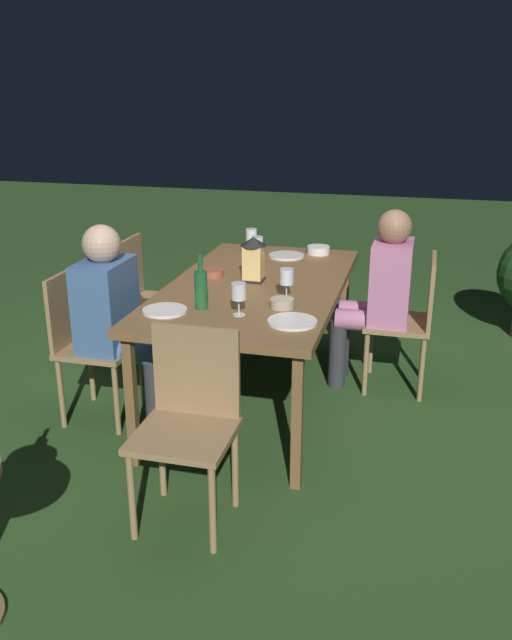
% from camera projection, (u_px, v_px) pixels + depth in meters
% --- Properties ---
extents(ground_plane, '(16.00, 16.00, 0.00)m').
position_uv_depth(ground_plane, '(256.00, 400.00, 4.20)').
color(ground_plane, '#2D5123').
extents(dining_table, '(1.88, 0.99, 0.76)m').
position_uv_depth(dining_table, '(256.00, 292.00, 3.96)').
color(dining_table, brown).
rests_on(dining_table, ground).
extents(chair_side_right_a, '(0.42, 0.40, 0.87)m').
position_uv_depth(chair_side_right_a, '(410.00, 316.00, 4.21)').
color(chair_side_right_a, '#9E7A51').
rests_on(chair_side_right_a, ground).
extents(person_in_pink, '(0.38, 0.47, 1.15)m').
position_uv_depth(person_in_pink, '(380.00, 291.00, 4.20)').
color(person_in_pink, '#C675A3').
rests_on(person_in_pink, ground).
extents(chair_side_left_a, '(0.42, 0.40, 0.87)m').
position_uv_depth(chair_side_left_a, '(146.00, 295.00, 4.62)').
color(chair_side_left_a, '#9E7A51').
rests_on(chair_side_left_a, ground).
extents(chair_side_left_b, '(0.42, 0.40, 0.87)m').
position_uv_depth(chair_side_left_b, '(88.00, 338.00, 3.85)').
color(chair_side_left_b, '#9E7A51').
rests_on(chair_side_left_b, ground).
extents(person_in_blue, '(0.38, 0.47, 1.15)m').
position_uv_depth(person_in_blue, '(117.00, 316.00, 3.76)').
color(person_in_blue, '#426699').
rests_on(person_in_blue, ground).
extents(chair_head_far, '(0.40, 0.42, 0.87)m').
position_uv_depth(chair_head_far, '(189.00, 418.00, 2.95)').
color(chair_head_far, '#9E7A51').
rests_on(chair_head_far, ground).
extents(lantern_centerpiece, '(0.15, 0.15, 0.27)m').
position_uv_depth(lantern_centerpiece, '(253.00, 257.00, 3.94)').
color(lantern_centerpiece, black).
rests_on(lantern_centerpiece, dining_table).
extents(green_bottle_on_table, '(0.07, 0.07, 0.29)m').
position_uv_depth(green_bottle_on_table, '(201.00, 289.00, 3.48)').
color(green_bottle_on_table, '#1E5B2D').
rests_on(green_bottle_on_table, dining_table).
extents(wine_glass_a, '(0.08, 0.08, 0.17)m').
position_uv_depth(wine_glass_a, '(287.00, 278.00, 3.63)').
color(wine_glass_a, silver).
rests_on(wine_glass_a, dining_table).
extents(wine_glass_b, '(0.08, 0.08, 0.17)m').
position_uv_depth(wine_glass_b, '(257.00, 245.00, 4.36)').
color(wine_glass_b, silver).
rests_on(wine_glass_b, dining_table).
extents(wine_glass_c, '(0.08, 0.08, 0.17)m').
position_uv_depth(wine_glass_c, '(239.00, 293.00, 3.38)').
color(wine_glass_c, silver).
rests_on(wine_glass_c, dining_table).
extents(wine_glass_d, '(0.08, 0.08, 0.17)m').
position_uv_depth(wine_glass_d, '(251.00, 236.00, 4.59)').
color(wine_glass_d, silver).
rests_on(wine_glass_d, dining_table).
extents(plate_a, '(0.25, 0.25, 0.01)m').
position_uv_depth(plate_a, '(292.00, 322.00, 3.30)').
color(plate_a, white).
rests_on(plate_a, dining_table).
extents(plate_b, '(0.24, 0.24, 0.01)m').
position_uv_depth(plate_b, '(286.00, 256.00, 4.53)').
color(plate_b, silver).
rests_on(plate_b, dining_table).
extents(plate_c, '(0.23, 0.23, 0.01)m').
position_uv_depth(plate_c, '(165.00, 310.00, 3.46)').
color(plate_c, white).
rests_on(plate_c, dining_table).
extents(bowl_olives, '(0.14, 0.14, 0.04)m').
position_uv_depth(bowl_olives, '(213.00, 272.00, 4.08)').
color(bowl_olives, '#9E5138').
rests_on(bowl_olives, dining_table).
extents(bowl_bread, '(0.15, 0.15, 0.05)m').
position_uv_depth(bowl_bread, '(318.00, 250.00, 4.60)').
color(bowl_bread, silver).
rests_on(bowl_bread, dining_table).
extents(bowl_salad, '(0.13, 0.13, 0.05)m').
position_uv_depth(bowl_salad, '(282.00, 303.00, 3.52)').
color(bowl_salad, '#BCAD8E').
rests_on(bowl_salad, dining_table).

